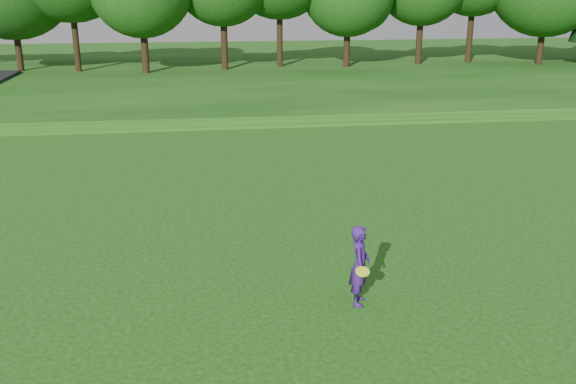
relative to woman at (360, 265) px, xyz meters
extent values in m
plane|color=#13470D|center=(-3.92, -1.03, -0.89)|extent=(140.00, 140.00, 0.00)
cube|color=#13470D|center=(-3.92, 32.97, -0.59)|extent=(130.00, 30.00, 0.60)
cube|color=gray|center=(-3.92, 18.97, -0.87)|extent=(130.00, 1.60, 0.04)
imported|color=#39186D|center=(0.00, 0.00, 0.00)|extent=(0.61, 0.75, 1.79)
cylinder|color=#DDFF28|center=(-0.05, -0.43, 0.05)|extent=(0.30, 0.29, 0.12)
camera|label=1|loc=(-3.22, -12.20, 5.69)|focal=40.00mm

